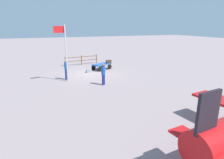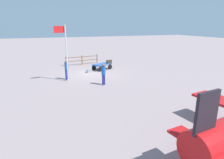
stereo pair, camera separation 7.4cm
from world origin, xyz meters
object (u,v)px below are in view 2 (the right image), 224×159
object	(u,v)px
suitcase_dark	(109,62)
flagpole	(65,49)
luggage_cart	(102,65)
suitcase_grey	(89,71)
worker_trailing	(67,68)
worker_lead	(104,73)

from	to	relation	value
suitcase_dark	flagpole	bearing A→B (deg)	32.18
luggage_cart	suitcase_dark	bearing A→B (deg)	-176.60
suitcase_grey	worker_trailing	bearing A→B (deg)	36.45
suitcase_dark	worker_trailing	bearing A→B (deg)	27.97
worker_lead	flagpole	world-z (taller)	flagpole
suitcase_grey	worker_trailing	world-z (taller)	worker_trailing
suitcase_dark	worker_trailing	size ratio (longest dim) A/B	0.34
suitcase_dark	worker_trailing	distance (m)	5.59
suitcase_dark	worker_lead	xyz separation A→B (m)	(2.45, 5.29, 0.19)
worker_lead	flagpole	distance (m)	3.78
suitcase_grey	worker_lead	world-z (taller)	worker_lead
suitcase_grey	worker_trailing	distance (m)	3.22
suitcase_dark	luggage_cart	bearing A→B (deg)	3.40
suitcase_grey	flagpole	xyz separation A→B (m)	(2.60, 2.39, 2.59)
suitcase_grey	flagpole	bearing A→B (deg)	42.65
worker_lead	worker_trailing	size ratio (longest dim) A/B	0.97
worker_trailing	flagpole	xyz separation A→B (m)	(0.10, 0.55, 1.74)
suitcase_dark	suitcase_grey	bearing A→B (deg)	17.64
worker_trailing	suitcase_grey	bearing A→B (deg)	-143.55
worker_lead	flagpole	xyz separation A→B (m)	(2.58, -2.12, 1.77)
suitcase_dark	worker_trailing	xyz separation A→B (m)	(4.93, 2.62, 0.23)
luggage_cart	suitcase_dark	size ratio (longest dim) A/B	3.76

